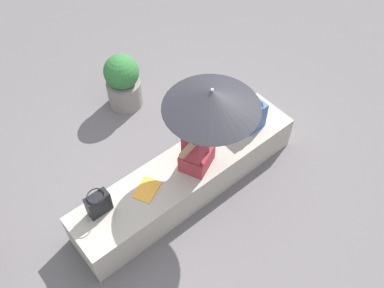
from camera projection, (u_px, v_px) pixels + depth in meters
ground_plane at (188, 188)px, 4.91m from camera, size 14.00×14.00×0.00m
stone_bench at (187, 177)px, 4.73m from camera, size 2.74×0.61×0.45m
person_seated at (197, 141)px, 4.27m from camera, size 0.51×0.39×0.90m
parasol at (212, 99)px, 3.82m from camera, size 0.93×0.93×1.11m
handbag_black at (254, 116)px, 4.78m from camera, size 0.25×0.19×0.35m
tote_bag_canvas at (98, 204)px, 4.10m from camera, size 0.24×0.18×0.28m
magazine at (147, 190)px, 4.36m from camera, size 0.34×0.30×0.01m
planter_far at (123, 81)px, 5.48m from camera, size 0.45×0.45×0.78m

